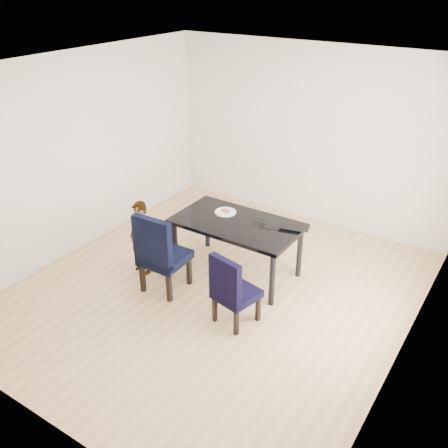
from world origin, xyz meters
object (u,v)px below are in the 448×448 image
Objects in this scene: child at (141,238)px; laptop at (295,227)px; plate at (225,212)px; chair_right at (237,288)px; chair_left at (165,251)px; dining_table at (237,248)px.

laptop is (1.73, 0.91, 0.26)m from child.
child is 3.58× the size of plate.
chair_right reaches higher than laptop.
plate is at bearing 140.84° from chair_right.
laptop is (0.95, 0.11, 0.01)m from plate.
chair_left is 1.20× the size of chair_right.
laptop is at bearing 37.61° from chair_left.
laptop is (0.14, 1.12, 0.32)m from chair_right.
chair_right is at bearing -51.33° from plate.
chair_right is at bearing -6.74° from chair_left.
plate is 0.78× the size of laptop.
chair_left is at bearing -9.06° from child.
dining_table is at bearing -28.20° from plate.
chair_right is 1.17m from laptop.
dining_table is 1.24m from child.
plate is (0.28, 0.92, 0.23)m from chair_left.
dining_table is 0.82m from laptop.
chair_left is at bearing 27.49° from laptop.
child is at bearing 15.06° from laptop.
dining_table is 4.45× the size of laptop.
child is at bearing -134.52° from plate.
chair_left is at bearing -125.19° from dining_table.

